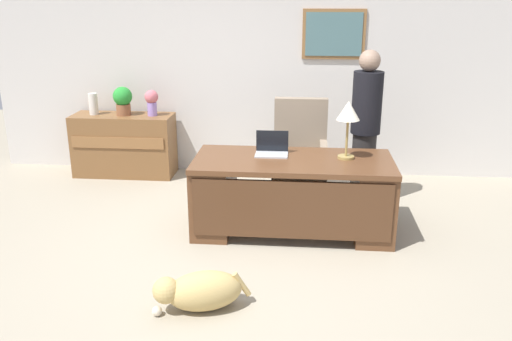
# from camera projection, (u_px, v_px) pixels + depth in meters

# --- Properties ---
(ground_plane) EXTENTS (12.00, 12.00, 0.00)m
(ground_plane) POSITION_uv_depth(u_px,v_px,m) (237.00, 260.00, 4.75)
(ground_plane) COLOR #9E937F
(back_wall) EXTENTS (7.00, 0.16, 2.70)m
(back_wall) POSITION_uv_depth(u_px,v_px,m) (262.00, 68.00, 6.77)
(back_wall) COLOR silver
(back_wall) RESTS_ON ground_plane
(desk) EXTENTS (1.92, 0.87, 0.74)m
(desk) POSITION_uv_depth(u_px,v_px,m) (292.00, 193.00, 5.21)
(desk) COLOR brown
(desk) RESTS_ON ground_plane
(credenza) EXTENTS (1.28, 0.50, 0.79)m
(credenza) POSITION_uv_depth(u_px,v_px,m) (124.00, 145.00, 6.90)
(credenza) COLOR brown
(credenza) RESTS_ON ground_plane
(armchair) EXTENTS (0.60, 0.59, 1.14)m
(armchair) POSITION_uv_depth(u_px,v_px,m) (300.00, 156.00, 6.04)
(armchair) COLOR gray
(armchair) RESTS_ON ground_plane
(person_standing) EXTENTS (0.32, 0.32, 1.71)m
(person_standing) POSITION_uv_depth(u_px,v_px,m) (365.00, 127.00, 5.78)
(person_standing) COLOR #262323
(person_standing) RESTS_ON ground_plane
(dog_lying) EXTENTS (0.72, 0.46, 0.30)m
(dog_lying) POSITION_uv_depth(u_px,v_px,m) (200.00, 291.00, 3.97)
(dog_lying) COLOR tan
(dog_lying) RESTS_ON ground_plane
(laptop) EXTENTS (0.32, 0.22, 0.22)m
(laptop) POSITION_uv_depth(u_px,v_px,m) (272.00, 149.00, 5.27)
(laptop) COLOR #B2B5BA
(laptop) RESTS_ON desk
(desk_lamp) EXTENTS (0.22, 0.22, 0.56)m
(desk_lamp) POSITION_uv_depth(u_px,v_px,m) (348.00, 114.00, 5.02)
(desk_lamp) COLOR #9E8447
(desk_lamp) RESTS_ON desk
(vase_with_flowers) EXTENTS (0.17, 0.17, 0.32)m
(vase_with_flowers) POSITION_uv_depth(u_px,v_px,m) (152.00, 101.00, 6.68)
(vase_with_flowers) COLOR #A182D8
(vase_with_flowers) RESTS_ON credenza
(vase_empty) EXTENTS (0.12, 0.12, 0.27)m
(vase_empty) POSITION_uv_depth(u_px,v_px,m) (93.00, 104.00, 6.76)
(vase_empty) COLOR silver
(vase_empty) RESTS_ON credenza
(potted_plant) EXTENTS (0.24, 0.24, 0.36)m
(potted_plant) POSITION_uv_depth(u_px,v_px,m) (123.00, 100.00, 6.71)
(potted_plant) COLOR brown
(potted_plant) RESTS_ON credenza
(dog_toy_ball) EXTENTS (0.08, 0.08, 0.08)m
(dog_toy_ball) POSITION_uv_depth(u_px,v_px,m) (157.00, 311.00, 3.92)
(dog_toy_ball) COLOR beige
(dog_toy_ball) RESTS_ON ground_plane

